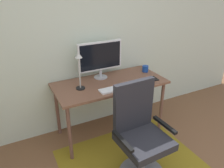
# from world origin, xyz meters

# --- Properties ---
(wall_back) EXTENTS (6.00, 0.10, 2.60)m
(wall_back) POSITION_xyz_m (0.00, 2.20, 1.30)
(wall_back) COLOR silver
(wall_back) RESTS_ON ground
(desk) EXTENTS (1.43, 0.67, 0.76)m
(desk) POSITION_xyz_m (0.22, 1.80, 0.69)
(desk) COLOR brown
(desk) RESTS_ON ground
(monitor) EXTENTS (0.60, 0.18, 0.49)m
(monitor) POSITION_xyz_m (0.18, 1.99, 1.05)
(monitor) COLOR #B2B2B7
(monitor) RESTS_ON desk
(keyboard) EXTENTS (0.43, 0.13, 0.02)m
(keyboard) POSITION_xyz_m (0.20, 1.58, 0.77)
(keyboard) COLOR white
(keyboard) RESTS_ON desk
(computer_mouse) EXTENTS (0.06, 0.10, 0.03)m
(computer_mouse) POSITION_xyz_m (0.49, 1.61, 0.78)
(computer_mouse) COLOR black
(computer_mouse) RESTS_ON desk
(coffee_cup) EXTENTS (0.09, 0.09, 0.09)m
(coffee_cup) POSITION_xyz_m (0.84, 1.89, 0.81)
(coffee_cup) COLOR #163E96
(coffee_cup) RESTS_ON desk
(cell_phone) EXTENTS (0.08, 0.15, 0.01)m
(cell_phone) POSITION_xyz_m (0.80, 1.62, 0.77)
(cell_phone) COLOR black
(cell_phone) RESTS_ON desk
(desk_lamp) EXTENTS (0.11, 0.11, 0.45)m
(desk_lamp) POSITION_xyz_m (-0.18, 1.79, 1.06)
(desk_lamp) COLOR black
(desk_lamp) RESTS_ON desk
(office_chair) EXTENTS (0.57, 0.50, 1.06)m
(office_chair) POSITION_xyz_m (0.16, 0.98, 0.45)
(office_chair) COLOR slate
(office_chair) RESTS_ON ground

